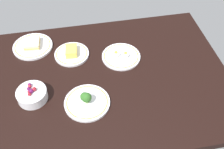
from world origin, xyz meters
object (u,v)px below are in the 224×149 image
plate_broccoli (87,101)px  plate_cheese (72,53)px  plate_eggs (121,56)px  plate_sandwich (33,46)px  bowl_berries (32,94)px

plate_broccoli → plate_cheese: (4.00, -35.28, -0.23)cm
plate_eggs → plate_broccoli: bearing=51.1°
plate_eggs → plate_sandwich: (48.38, -17.79, 0.39)cm
plate_sandwich → plate_cheese: (-21.56, 10.78, 0.05)cm
bowl_berries → plate_cheese: 34.68cm
plate_sandwich → plate_cheese: 24.10cm
bowl_berries → plate_cheese: bowl_berries is taller
plate_broccoli → bowl_berries: plate_broccoli is taller
plate_sandwich → plate_cheese: size_ratio=1.17×
plate_broccoli → bowl_berries: bearing=-17.7°
plate_sandwich → plate_eggs: bearing=159.8°
plate_sandwich → bowl_berries: bearing=90.1°
plate_broccoli → bowl_berries: 26.80cm
bowl_berries → plate_eggs: bearing=-157.4°
plate_eggs → plate_sandwich: 51.55cm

